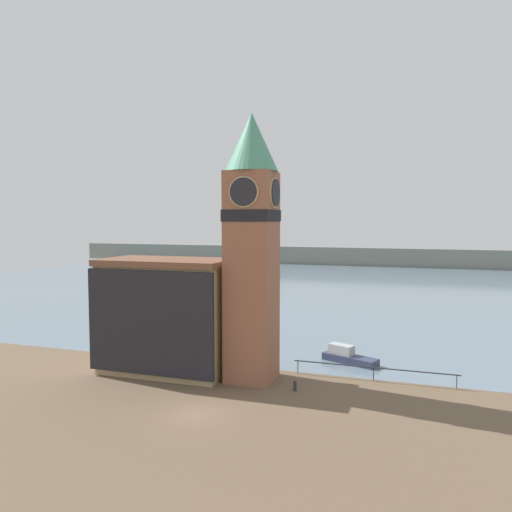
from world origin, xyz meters
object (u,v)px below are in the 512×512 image
(boat_near, at_px, (348,356))
(clock_tower, at_px, (252,240))
(mooring_bollard_near, at_px, (295,385))
(pier_building, at_px, (166,315))

(boat_near, bearing_deg, clock_tower, -109.10)
(mooring_bollard_near, bearing_deg, clock_tower, 159.31)
(boat_near, bearing_deg, pier_building, -129.22)
(pier_building, bearing_deg, mooring_bollard_near, -6.63)
(clock_tower, xyz_separation_m, boat_near, (6.59, 7.31, -10.61))
(pier_building, height_order, boat_near, pier_building)
(pier_building, xyz_separation_m, mooring_bollard_near, (11.42, -1.33, -4.35))
(pier_building, bearing_deg, clock_tower, 1.12)
(clock_tower, height_order, boat_near, clock_tower)
(clock_tower, xyz_separation_m, pier_building, (-7.52, -0.15, -6.37))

